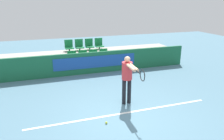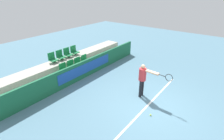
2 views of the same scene
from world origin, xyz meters
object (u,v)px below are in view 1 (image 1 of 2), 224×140
object	(u,v)px
stadium_chair_5	(79,46)
tennis_player	(128,75)
stadium_chair_4	(69,46)
stadium_chair_1	(83,57)
stadium_chair_2	(94,56)
stadium_chair_3	(104,55)
stadium_chair_0	(72,58)
stadium_chair_7	(99,44)
stadium_chair_6	(89,45)
tennis_ball	(106,123)

from	to	relation	value
stadium_chair_5	tennis_player	size ratio (longest dim) A/B	0.35
stadium_chair_4	stadium_chair_1	bearing A→B (deg)	-59.89
stadium_chair_1	stadium_chair_2	world-z (taller)	same
stadium_chair_3	tennis_player	size ratio (longest dim) A/B	0.35
stadium_chair_4	stadium_chair_5	bearing A→B (deg)	0.00
stadium_chair_1	stadium_chair_2	distance (m)	0.54
tennis_player	stadium_chair_3	bearing A→B (deg)	86.61
stadium_chair_4	stadium_chair_3	bearing A→B (deg)	-29.89
stadium_chair_0	stadium_chair_1	distance (m)	0.54
stadium_chair_3	stadium_chair_7	size ratio (longest dim) A/B	1.00
stadium_chair_0	stadium_chair_5	world-z (taller)	stadium_chair_5
stadium_chair_3	stadium_chair_6	world-z (taller)	stadium_chair_6
stadium_chair_5	stadium_chair_7	distance (m)	1.08
stadium_chair_0	stadium_chair_4	size ratio (longest dim) A/B	1.00
stadium_chair_0	stadium_chair_2	xyz separation A→B (m)	(1.08, 0.00, 0.00)
stadium_chair_0	stadium_chair_3	world-z (taller)	same
stadium_chair_7	tennis_player	bearing A→B (deg)	-95.20
stadium_chair_3	stadium_chair_5	xyz separation A→B (m)	(-1.08, 0.93, 0.40)
stadium_chair_5	tennis_ball	xyz separation A→B (m)	(-0.42, -6.16, -1.02)
stadium_chair_1	stadium_chair_4	xyz separation A→B (m)	(-0.54, 0.93, 0.40)
stadium_chair_0	stadium_chair_4	distance (m)	1.02
stadium_chair_0	stadium_chair_6	bearing A→B (deg)	40.77
stadium_chair_4	tennis_ball	world-z (taller)	stadium_chair_4
stadium_chair_5	stadium_chair_6	distance (m)	0.54
stadium_chair_7	stadium_chair_2	bearing A→B (deg)	-120.11
stadium_chair_0	tennis_ball	distance (m)	5.26
stadium_chair_3	stadium_chair_7	distance (m)	1.02
stadium_chair_4	tennis_player	size ratio (longest dim) A/B	0.35
stadium_chair_6	tennis_player	bearing A→B (deg)	-89.26
stadium_chair_0	stadium_chair_3	xyz separation A→B (m)	(1.62, 0.00, 0.00)
tennis_ball	stadium_chair_7	bearing A→B (deg)	76.32
stadium_chair_7	tennis_ball	world-z (taller)	stadium_chair_7
stadium_chair_2	stadium_chair_6	distance (m)	1.02
stadium_chair_3	stadium_chair_6	xyz separation A→B (m)	(-0.54, 0.93, 0.40)
stadium_chair_6	stadium_chair_1	bearing A→B (deg)	-120.11
stadium_chair_0	stadium_chair_6	distance (m)	1.48
stadium_chair_1	stadium_chair_2	bearing A→B (deg)	0.00
stadium_chair_2	stadium_chair_7	xyz separation A→B (m)	(0.54, 0.93, 0.40)
stadium_chair_5	stadium_chair_0	bearing A→B (deg)	-120.11
stadium_chair_3	stadium_chair_4	size ratio (longest dim) A/B	1.00
stadium_chair_1	stadium_chair_6	xyz separation A→B (m)	(0.54, 0.93, 0.40)
stadium_chair_1	stadium_chair_3	world-z (taller)	same
stadium_chair_6	stadium_chair_7	bearing A→B (deg)	0.00
stadium_chair_2	tennis_player	bearing A→B (deg)	-89.10
stadium_chair_5	tennis_player	world-z (taller)	tennis_player
stadium_chair_0	tennis_player	distance (m)	4.44
stadium_chair_5	stadium_chair_6	xyz separation A→B (m)	(0.54, 0.00, 0.00)
stadium_chair_6	tennis_player	size ratio (longest dim) A/B	0.35
stadium_chair_2	stadium_chair_7	size ratio (longest dim) A/B	1.00
stadium_chair_3	tennis_ball	size ratio (longest dim) A/B	8.77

